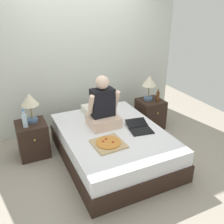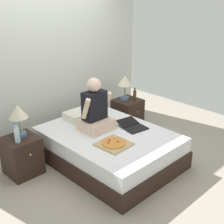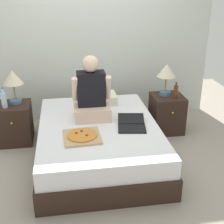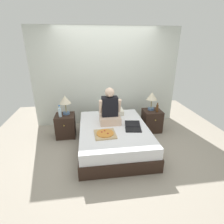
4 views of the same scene
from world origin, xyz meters
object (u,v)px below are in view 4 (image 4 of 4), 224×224
object	(u,v)px
lamp_on_left_nightstand	(65,101)
nightstand_left	(66,126)
nightstand_right	(152,120)
lamp_on_right_nightstand	(152,97)
water_bottle	(60,112)
laptop	(133,128)
bed	(114,137)
beer_bottle	(157,108)
person_seated	(110,110)
pizza_box	(105,134)

from	to	relation	value
lamp_on_left_nightstand	nightstand_left	bearing A→B (deg)	-128.63
nightstand_right	lamp_on_right_nightstand	distance (m)	0.60
nightstand_left	water_bottle	world-z (taller)	water_bottle
lamp_on_left_nightstand	laptop	distance (m)	1.66
nightstand_right	laptop	bearing A→B (deg)	-132.58
bed	beer_bottle	distance (m)	1.31
nightstand_left	water_bottle	xyz separation A→B (m)	(-0.08, -0.09, 0.38)
nightstand_right	lamp_on_right_nightstand	world-z (taller)	lamp_on_right_nightstand
bed	person_seated	size ratio (longest dim) A/B	2.50
water_bottle	lamp_on_left_nightstand	bearing A→B (deg)	49.40
lamp_on_left_nightstand	bed	bearing A→B (deg)	-32.71
lamp_on_left_nightstand	beer_bottle	xyz separation A→B (m)	(2.17, -0.15, -0.23)
nightstand_right	person_seated	world-z (taller)	person_seated
bed	beer_bottle	size ratio (longest dim) A/B	8.47
bed	nightstand_left	bearing A→B (deg)	150.26
beer_bottle	laptop	distance (m)	1.01
bed	laptop	bearing A→B (deg)	-20.25
nightstand_right	laptop	world-z (taller)	laptop
laptop	bed	bearing A→B (deg)	159.75
bed	nightstand_right	xyz separation A→B (m)	(1.07, 0.61, 0.04)
lamp_on_left_nightstand	water_bottle	world-z (taller)	lamp_on_left_nightstand
lamp_on_left_nightstand	nightstand_right	size ratio (longest dim) A/B	0.83
nightstand_right	laptop	size ratio (longest dim) A/B	1.18
bed	lamp_on_left_nightstand	xyz separation A→B (m)	(-1.03, 0.66, 0.64)
beer_bottle	bed	bearing A→B (deg)	-155.84
bed	water_bottle	xyz separation A→B (m)	(-1.15, 0.52, 0.42)
water_bottle	lamp_on_right_nightstand	bearing A→B (deg)	3.66
nightstand_left	pizza_box	world-z (taller)	nightstand_left
nightstand_left	laptop	distance (m)	1.65
bed	nightstand_left	distance (m)	1.23
beer_bottle	laptop	world-z (taller)	beer_bottle
lamp_on_left_nightstand	pizza_box	size ratio (longest dim) A/B	1.07
nightstand_right	lamp_on_right_nightstand	xyz separation A→B (m)	(-0.03, 0.05, 0.60)
beer_bottle	lamp_on_right_nightstand	bearing A→B (deg)	123.69
nightstand_left	nightstand_right	size ratio (longest dim) A/B	1.00
pizza_box	laptop	bearing A→B (deg)	16.95
water_bottle	nightstand_right	xyz separation A→B (m)	(2.22, 0.09, -0.38)
lamp_on_left_nightstand	laptop	size ratio (longest dim) A/B	0.98
person_seated	nightstand_left	bearing A→B (deg)	159.07
nightstand_right	laptop	distance (m)	1.04
laptop	pizza_box	size ratio (longest dim) A/B	1.10
pizza_box	nightstand_right	bearing A→B (deg)	35.97
lamp_on_left_nightstand	person_seated	world-z (taller)	person_seated
water_bottle	nightstand_right	world-z (taller)	water_bottle
beer_bottle	person_seated	distance (m)	1.23
nightstand_left	pizza_box	distance (m)	1.28
bed	person_seated	distance (m)	0.57
lamp_on_left_nightstand	laptop	xyz separation A→B (m)	(1.41, -0.80, -0.38)
bed	water_bottle	bearing A→B (deg)	155.61
nightstand_right	pizza_box	bearing A→B (deg)	-144.03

